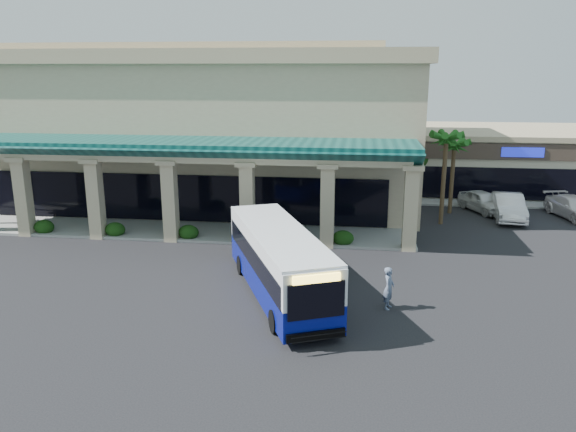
# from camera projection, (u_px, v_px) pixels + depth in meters

# --- Properties ---
(ground) EXTENTS (110.00, 110.00, 0.00)m
(ground) POSITION_uv_depth(u_px,v_px,m) (289.00, 278.00, 26.74)
(ground) COLOR black
(main_building) EXTENTS (30.80, 14.80, 11.35)m
(main_building) POSITION_uv_depth(u_px,v_px,m) (209.00, 125.00, 41.66)
(main_building) COLOR #C0AC89
(main_building) RESTS_ON ground
(arcade) EXTENTS (30.00, 6.20, 5.70)m
(arcade) POSITION_uv_depth(u_px,v_px,m) (171.00, 187.00, 33.54)
(arcade) COLOR #093B38
(arcade) RESTS_ON ground
(strip_mall) EXTENTS (22.50, 12.50, 4.90)m
(strip_mall) POSITION_uv_depth(u_px,v_px,m) (538.00, 159.00, 46.92)
(strip_mall) COLOR beige
(strip_mall) RESTS_ON ground
(palm_0) EXTENTS (2.40, 2.40, 6.60)m
(palm_0) POSITION_uv_depth(u_px,v_px,m) (444.00, 173.00, 35.41)
(palm_0) COLOR #195316
(palm_0) RESTS_ON ground
(palm_1) EXTENTS (2.40, 2.40, 5.80)m
(palm_1) POSITION_uv_depth(u_px,v_px,m) (453.00, 172.00, 38.27)
(palm_1) COLOR #195316
(palm_1) RESTS_ON ground
(broadleaf_tree) EXTENTS (2.60, 2.60, 4.81)m
(broadleaf_tree) POSITION_uv_depth(u_px,v_px,m) (416.00, 166.00, 43.44)
(broadleaf_tree) COLOR black
(broadleaf_tree) RESTS_ON ground
(transit_bus) EXTENTS (6.42, 10.72, 2.96)m
(transit_bus) POSITION_uv_depth(u_px,v_px,m) (279.00, 263.00, 24.37)
(transit_bus) COLOR navy
(transit_bus) RESTS_ON ground
(pedestrian) EXTENTS (0.58, 0.74, 1.80)m
(pedestrian) POSITION_uv_depth(u_px,v_px,m) (389.00, 288.00, 23.18)
(pedestrian) COLOR slate
(pedestrian) RESTS_ON ground
(car_silver) EXTENTS (3.32, 4.65, 1.47)m
(car_silver) POSITION_uv_depth(u_px,v_px,m) (483.00, 201.00, 39.17)
(car_silver) COLOR silver
(car_silver) RESTS_ON ground
(car_white) EXTENTS (2.21, 5.23, 1.68)m
(car_white) POSITION_uv_depth(u_px,v_px,m) (508.00, 207.00, 37.21)
(car_white) COLOR silver
(car_white) RESTS_ON ground
(car_red) EXTENTS (3.14, 5.27, 1.43)m
(car_red) POSITION_uv_depth(u_px,v_px,m) (574.00, 208.00, 37.50)
(car_red) COLOR silver
(car_red) RESTS_ON ground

